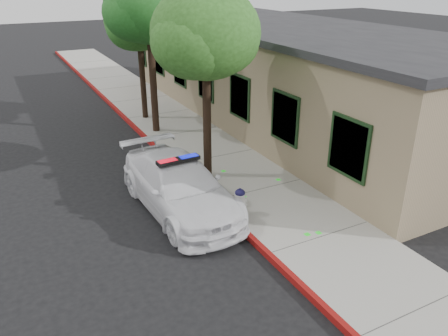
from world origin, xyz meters
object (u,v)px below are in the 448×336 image
at_px(fire_hydrant, 240,202).
at_px(street_tree_mid, 149,10).
at_px(clapboard_building, 286,73).
at_px(street_tree_far, 140,24).
at_px(street_tree_near, 206,37).
at_px(police_car, 179,186).

height_order(fire_hydrant, street_tree_mid, street_tree_mid).
height_order(clapboard_building, street_tree_mid, street_tree_mid).
height_order(street_tree_mid, street_tree_far, street_tree_mid).
height_order(clapboard_building, fire_hydrant, clapboard_building).
xyz_separation_m(fire_hydrant, street_tree_near, (0.36, 2.76, 4.02)).
distance_m(fire_hydrant, street_tree_near, 4.89).
bearing_deg(street_tree_mid, police_car, -103.88).
bearing_deg(clapboard_building, street_tree_near, -144.29).
bearing_deg(fire_hydrant, police_car, 125.11).
relative_size(police_car, fire_hydrant, 6.59).
distance_m(police_car, fire_hydrant, 1.80).
distance_m(fire_hydrant, street_tree_mid, 9.02).
relative_size(police_car, street_tree_near, 0.88).
bearing_deg(clapboard_building, street_tree_mid, 172.48).
bearing_deg(street_tree_mid, street_tree_far, 84.14).
relative_size(fire_hydrant, street_tree_far, 0.14).
height_order(police_car, street_tree_mid, street_tree_mid).
distance_m(clapboard_building, street_tree_far, 6.73).
distance_m(police_car, street_tree_near, 4.40).
relative_size(clapboard_building, police_car, 4.01).
relative_size(clapboard_building, street_tree_far, 3.83).
relative_size(clapboard_building, fire_hydrant, 26.41).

